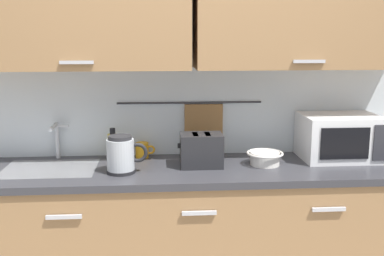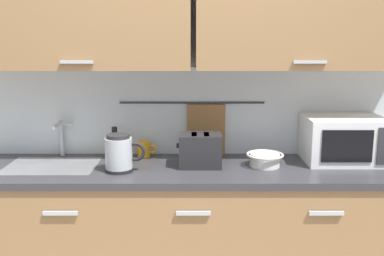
# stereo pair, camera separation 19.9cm
# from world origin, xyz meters

# --- Properties ---
(counter_unit) EXTENTS (2.53, 0.64, 0.90)m
(counter_unit) POSITION_xyz_m (-0.01, 0.30, 0.46)
(counter_unit) COLOR #997047
(counter_unit) RESTS_ON ground
(back_wall_assembly) EXTENTS (3.70, 0.41, 2.50)m
(back_wall_assembly) POSITION_xyz_m (0.00, 0.53, 1.52)
(back_wall_assembly) COLOR silver
(back_wall_assembly) RESTS_ON ground
(sink_faucet) EXTENTS (0.09, 0.17, 0.22)m
(sink_faucet) POSITION_xyz_m (-0.82, 0.53, 1.04)
(sink_faucet) COLOR #B2B5BA
(sink_faucet) RESTS_ON counter_unit
(microwave) EXTENTS (0.46, 0.35, 0.27)m
(microwave) POSITION_xyz_m (0.89, 0.41, 1.04)
(microwave) COLOR white
(microwave) RESTS_ON counter_unit
(electric_kettle) EXTENTS (0.23, 0.16, 0.21)m
(electric_kettle) POSITION_xyz_m (-0.41, 0.21, 1.00)
(electric_kettle) COLOR black
(electric_kettle) RESTS_ON counter_unit
(dish_soap_bottle) EXTENTS (0.06, 0.06, 0.20)m
(dish_soap_bottle) POSITION_xyz_m (-0.48, 0.48, 0.99)
(dish_soap_bottle) COLOR yellow
(dish_soap_bottle) RESTS_ON counter_unit
(mug_near_sink) EXTENTS (0.12, 0.08, 0.09)m
(mug_near_sink) POSITION_xyz_m (-0.30, 0.52, 0.95)
(mug_near_sink) COLOR orange
(mug_near_sink) RESTS_ON counter_unit
(mixing_bowl) EXTENTS (0.21, 0.21, 0.08)m
(mixing_bowl) POSITION_xyz_m (0.41, 0.30, 0.94)
(mixing_bowl) COLOR silver
(mixing_bowl) RESTS_ON counter_unit
(toaster) EXTENTS (0.26, 0.17, 0.19)m
(toaster) POSITION_xyz_m (0.04, 0.30, 1.00)
(toaster) COLOR #232326
(toaster) RESTS_ON counter_unit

